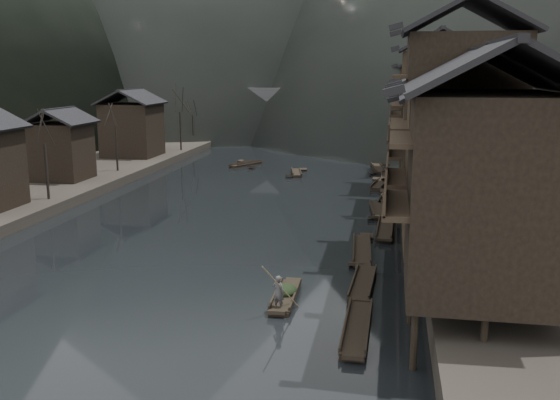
# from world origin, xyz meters

# --- Properties ---
(water) EXTENTS (300.00, 300.00, 0.00)m
(water) POSITION_xyz_m (0.00, 0.00, 0.00)
(water) COLOR black
(water) RESTS_ON ground
(left_bank) EXTENTS (40.00, 200.00, 1.20)m
(left_bank) POSITION_xyz_m (-35.00, 40.00, 0.60)
(left_bank) COLOR #2D2823
(left_bank) RESTS_ON ground
(stilt_houses) EXTENTS (9.00, 67.60, 16.80)m
(stilt_houses) POSITION_xyz_m (17.28, 19.19, 8.92)
(stilt_houses) COLOR black
(stilt_houses) RESTS_ON ground
(left_houses) EXTENTS (8.10, 53.20, 8.73)m
(left_houses) POSITION_xyz_m (-20.50, 20.12, 5.66)
(left_houses) COLOR black
(left_houses) RESTS_ON left_bank
(bare_trees) EXTENTS (3.84, 74.02, 7.67)m
(bare_trees) POSITION_xyz_m (-17.00, 21.52, 6.56)
(bare_trees) COLOR black
(bare_trees) RESTS_ON left_bank
(moored_sampans) EXTENTS (3.20, 61.96, 0.47)m
(moored_sampans) POSITION_xyz_m (12.10, 21.20, 0.20)
(moored_sampans) COLOR black
(moored_sampans) RESTS_ON water
(midriver_boats) EXTENTS (15.42, 35.70, 0.45)m
(midriver_boats) POSITION_xyz_m (1.72, 49.76, 0.20)
(midriver_boats) COLOR black
(midriver_boats) RESTS_ON water
(stone_bridge) EXTENTS (40.00, 6.00, 9.00)m
(stone_bridge) POSITION_xyz_m (-0.00, 72.00, 5.11)
(stone_bridge) COLOR #4C4C4F
(stone_bridge) RESTS_ON ground
(hero_sampan) EXTENTS (1.23, 5.33, 0.44)m
(hero_sampan) POSITION_xyz_m (7.63, -3.46, 0.20)
(hero_sampan) COLOR black
(hero_sampan) RESTS_ON water
(cargo_heap) EXTENTS (1.17, 1.53, 0.70)m
(cargo_heap) POSITION_xyz_m (7.64, -3.21, 0.79)
(cargo_heap) COLOR black
(cargo_heap) RESTS_ON hero_sampan
(boatman) EXTENTS (0.77, 0.64, 1.80)m
(boatman) POSITION_xyz_m (7.58, -5.32, 1.34)
(boatman) COLOR #4D4D4F
(boatman) RESTS_ON hero_sampan
(bamboo_pole) EXTENTS (1.68, 2.32, 3.05)m
(bamboo_pole) POSITION_xyz_m (7.78, -5.32, 3.76)
(bamboo_pole) COLOR #8C7A51
(bamboo_pole) RESTS_ON boatman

